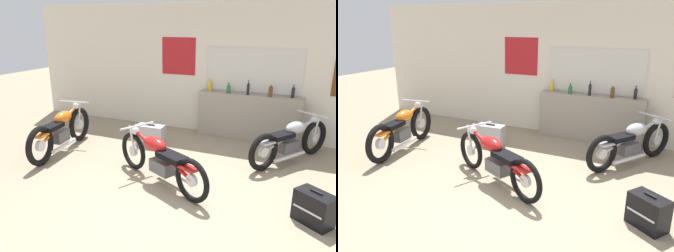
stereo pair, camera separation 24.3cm
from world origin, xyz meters
The scene contains 13 objects.
ground_plane centered at (0.00, 0.00, 0.00)m, with size 24.00×24.00×0.00m, color gray.
wall_back centered at (0.02, 3.37, 1.40)m, with size 10.00×0.07×2.80m.
sill_counter centered at (0.44, 3.19, 0.48)m, with size 2.12×0.28×0.96m.
bottle_leftmost centered at (-0.43, 3.24, 1.08)m, with size 0.08×0.08×0.25m.
bottle_left_center centered at (0.01, 3.14, 1.06)m, with size 0.08×0.08×0.21m.
bottle_center centered at (0.41, 3.15, 1.10)m, with size 0.06×0.06×0.30m.
bottle_right_center centered at (0.85, 3.14, 1.08)m, with size 0.08×0.08×0.27m.
bottle_rightmost centered at (1.27, 3.21, 1.08)m, with size 0.06×0.06×0.26m.
motorcycle_red centered at (-0.38, 0.60, 0.40)m, with size 1.87×1.03×0.81m.
motorcycle_silver centered at (1.37, 2.28, 0.40)m, with size 1.20×1.72×0.81m.
motorcycle_orange centered at (-2.65, 1.03, 0.42)m, with size 0.64×2.00×0.88m.
hard_case_black centered at (1.80, 0.41, 0.21)m, with size 0.52×0.48×0.44m.
hard_case_silver centered at (-1.27, 2.03, 0.21)m, with size 0.57×0.31×0.44m.
Camera 1 is at (1.59, -3.52, 2.37)m, focal length 35.00 mm.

